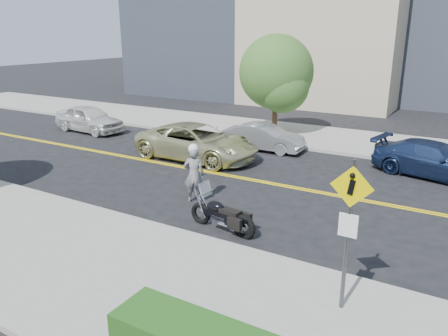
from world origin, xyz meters
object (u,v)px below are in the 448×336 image
motorcyclist (194,173)px  parked_car_blue (435,160)px  motorcycle (222,209)px  parked_car_white (89,119)px  suv (197,142)px  parked_car_silver (264,137)px  pedestrian_sign (349,222)px

motorcyclist → parked_car_blue: motorcyclist is taller
parked_car_blue → motorcycle: bearing=163.0°
parked_car_blue → motorcyclist: bearing=148.5°
parked_car_white → parked_car_blue: size_ratio=0.93×
motorcyclist → parked_car_blue: (6.40, 6.65, -0.30)m
motorcyclist → parked_car_blue: bearing=-161.9°
suv → parked_car_silver: size_ratio=1.45×
parked_car_white → motorcyclist: bearing=-113.7°
suv → parked_car_white: (-8.05, 1.48, -0.03)m
suv → motorcyclist: bearing=-146.6°
parked_car_white → parked_car_silver: bearing=-78.5°
pedestrian_sign → motorcycle: size_ratio=1.42×
motorcyclist → suv: motorcyclist is taller
parked_car_white → pedestrian_sign: bearing=-114.9°
parked_car_white → parked_car_blue: 17.14m
parked_car_white → parked_car_blue: (17.11, 1.01, -0.06)m
motorcycle → suv: 7.17m
suv → parked_car_blue: (9.06, 2.49, -0.09)m
pedestrian_sign → parked_car_silver: (-6.60, 10.41, -1.35)m
motorcyclist → suv: 4.94m
parked_car_white → parked_car_silver: (9.89, 1.30, -0.11)m
parked_car_white → parked_car_blue: bearing=-82.6°
motorcycle → parked_car_white: parked_car_white is taller
motorcycle → parked_car_white: 14.42m
motorcycle → parked_car_silver: bearing=115.1°
pedestrian_sign → parked_car_blue: size_ratio=0.66×
motorcyclist → parked_car_blue: 9.23m
parked_car_blue → suv: bearing=117.7°
motorcycle → parked_car_blue: 9.23m
pedestrian_sign → parked_car_silver: pedestrian_sign is taller
suv → parked_car_blue: bearing=-73.9°
parked_car_white → suv: bearing=-96.4°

